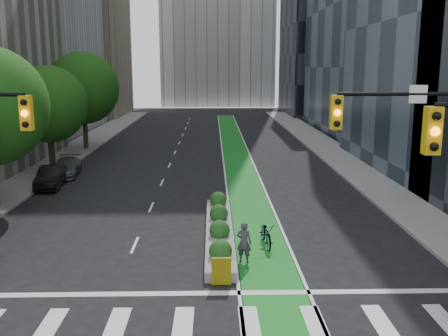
{
  "coord_description": "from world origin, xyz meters",
  "views": [
    {
      "loc": [
        0.91,
        -14.69,
        7.61
      ],
      "look_at": [
        1.44,
        8.03,
        3.0
      ],
      "focal_mm": 40.0,
      "sensor_mm": 36.0,
      "label": 1
    }
  ],
  "objects_px": {
    "median_planter": "(219,229)",
    "bicycle": "(266,233)",
    "parked_car_left_mid": "(51,177)",
    "parked_car_left_far": "(66,167)",
    "cyclist": "(244,242)"
  },
  "relations": [
    {
      "from": "median_planter",
      "to": "bicycle",
      "type": "height_order",
      "value": "median_planter"
    },
    {
      "from": "median_planter",
      "to": "parked_car_left_mid",
      "type": "height_order",
      "value": "parked_car_left_mid"
    },
    {
      "from": "parked_car_left_far",
      "to": "cyclist",
      "type": "bearing_deg",
      "value": -60.96
    },
    {
      "from": "parked_car_left_mid",
      "to": "parked_car_left_far",
      "type": "bearing_deg",
      "value": 83.93
    },
    {
      "from": "cyclist",
      "to": "parked_car_left_far",
      "type": "bearing_deg",
      "value": -34.54
    },
    {
      "from": "cyclist",
      "to": "parked_car_left_mid",
      "type": "distance_m",
      "value": 17.37
    },
    {
      "from": "bicycle",
      "to": "cyclist",
      "type": "distance_m",
      "value": 2.19
    },
    {
      "from": "median_planter",
      "to": "cyclist",
      "type": "relative_size",
      "value": 6.2
    },
    {
      "from": "median_planter",
      "to": "bicycle",
      "type": "bearing_deg",
      "value": -30.63
    },
    {
      "from": "parked_car_left_mid",
      "to": "median_planter",
      "type": "bearing_deg",
      "value": -48.63
    },
    {
      "from": "bicycle",
      "to": "parked_car_left_far",
      "type": "relative_size",
      "value": 0.47
    },
    {
      "from": "median_planter",
      "to": "cyclist",
      "type": "bearing_deg",
      "value": -73.1
    },
    {
      "from": "bicycle",
      "to": "parked_car_left_far",
      "type": "distance_m",
      "value": 19.22
    },
    {
      "from": "median_planter",
      "to": "bicycle",
      "type": "relative_size",
      "value": 4.99
    },
    {
      "from": "bicycle",
      "to": "parked_car_left_mid",
      "type": "distance_m",
      "value": 16.84
    }
  ]
}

